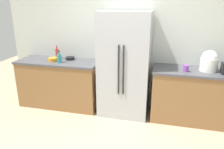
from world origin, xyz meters
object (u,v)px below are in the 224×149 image
rice_cooker (209,61)px  bowl_b (53,59)px  refrigerator (125,65)px  bottle_a (59,58)px  bottle_b (57,53)px  bowl_a (70,58)px  cup_b (186,68)px

rice_cooker → bowl_b: size_ratio=1.95×
refrigerator → bottle_a: refrigerator is taller
bottle_b → bowl_a: size_ratio=1.45×
refrigerator → bowl_b: size_ratio=10.50×
bowl_b → rice_cooker: bearing=1.2°
cup_b → bowl_a: 2.16m
rice_cooker → cup_b: bearing=-160.2°
rice_cooker → bowl_b: 2.78m
rice_cooker → bowl_a: bearing=177.3°
refrigerator → cup_b: size_ratio=17.49×
cup_b → rice_cooker: bearing=19.8°
bottle_a → refrigerator: bearing=4.2°
bottle_b → cup_b: 2.45m
refrigerator → bottle_a: size_ratio=8.16×
rice_cooker → bottle_a: 2.61m
rice_cooker → bottle_b: bearing=177.1°
bottle_a → cup_b: bearing=-0.1°
rice_cooker → cup_b: 0.39m
bottle_a → bottle_b: 0.32m
refrigerator → bowl_b: refrigerator is taller
bowl_b → cup_b: bearing=-1.7°
refrigerator → rice_cooker: 1.40m
refrigerator → rice_cooker: bearing=1.5°
bottle_a → bowl_b: 0.19m
rice_cooker → bottle_a: rice_cooker is taller
cup_b → bottle_a: bearing=179.9°
rice_cooker → bowl_a: (-2.50, 0.12, -0.14)m
cup_b → bowl_b: cup_b is taller
bottle_a → rice_cooker: bearing=2.8°
refrigerator → bottle_b: (-1.40, 0.18, 0.09)m
refrigerator → bowl_b: 1.39m
bowl_b → bottle_b: bearing=92.2°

